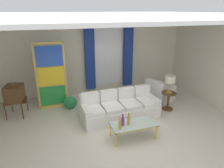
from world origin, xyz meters
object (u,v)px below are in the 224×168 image
object	(u,v)px
couch_white_long	(119,107)
vintage_tv	(14,94)
table_lamp_brass	(170,80)
coffee_table	(133,125)
bottle_crystal_tall	(120,124)
bottle_amber_squat	(129,120)
bottle_blue_decanter	(123,121)
stained_glass_divider	(51,78)
peacock_figurine	(71,104)
armchair_white	(159,93)
round_side_table	(168,99)

from	to	relation	value
couch_white_long	vintage_tv	xyz separation A→B (m)	(-3.01, 1.04, 0.42)
table_lamp_brass	coffee_table	bearing A→B (deg)	-146.96
bottle_crystal_tall	bottle_amber_squat	xyz separation A→B (m)	(0.28, 0.14, 0.00)
couch_white_long	bottle_blue_decanter	world-z (taller)	couch_white_long
couch_white_long	stained_glass_divider	bearing A→B (deg)	146.10
couch_white_long	peacock_figurine	distance (m)	1.64
bottle_crystal_tall	stained_glass_divider	bearing A→B (deg)	119.10
bottle_amber_squat	armchair_white	distance (m)	2.71
peacock_figurine	table_lamp_brass	distance (m)	3.31
stained_glass_divider	table_lamp_brass	xyz separation A→B (m)	(3.59, -1.31, -0.03)
coffee_table	bottle_blue_decanter	world-z (taller)	bottle_blue_decanter
bottle_amber_squat	armchair_white	bearing A→B (deg)	43.40
bottle_crystal_tall	bottle_amber_squat	size ratio (longest dim) A/B	0.97
peacock_figurine	table_lamp_brass	size ratio (longest dim) A/B	1.05
armchair_white	round_side_table	distance (m)	0.73
bottle_blue_decanter	peacock_figurine	size ratio (longest dim) A/B	0.53
bottle_crystal_tall	peacock_figurine	distance (m)	2.42
stained_glass_divider	table_lamp_brass	size ratio (longest dim) A/B	3.86
bottle_amber_squat	vintage_tv	world-z (taller)	vintage_tv
peacock_figurine	table_lamp_brass	bearing A→B (deg)	-17.31
vintage_tv	stained_glass_divider	world-z (taller)	stained_glass_divider
coffee_table	vintage_tv	size ratio (longest dim) A/B	0.86
stained_glass_divider	round_side_table	world-z (taller)	stained_glass_divider
bottle_blue_decanter	table_lamp_brass	xyz separation A→B (m)	(2.03, 1.12, 0.49)
coffee_table	round_side_table	bearing A→B (deg)	33.04
coffee_table	table_lamp_brass	size ratio (longest dim) A/B	2.03
peacock_figurine	vintage_tv	bearing A→B (deg)	175.52
peacock_figurine	bottle_amber_squat	bearing A→B (deg)	-60.09
table_lamp_brass	round_side_table	bearing A→B (deg)	0.00
peacock_figurine	bottle_crystal_tall	bearing A→B (deg)	-67.67
bottle_crystal_tall	round_side_table	size ratio (longest dim) A/B	0.53
stained_glass_divider	round_side_table	size ratio (longest dim) A/B	3.70
bottle_blue_decanter	bottle_crystal_tall	bearing A→B (deg)	-130.61
bottle_blue_decanter	armchair_white	distance (m)	2.82
couch_white_long	coffee_table	bearing A→B (deg)	-91.68
couch_white_long	bottle_crystal_tall	xyz separation A→B (m)	(-0.45, -1.31, 0.23)
stained_glass_divider	bottle_blue_decanter	bearing A→B (deg)	-57.23
bottle_crystal_tall	table_lamp_brass	bearing A→B (deg)	30.46
stained_glass_divider	table_lamp_brass	world-z (taller)	stained_glass_divider
vintage_tv	peacock_figurine	size ratio (longest dim) A/B	2.24
couch_white_long	table_lamp_brass	world-z (taller)	table_lamp_brass
bottle_amber_squat	round_side_table	bearing A→B (deg)	31.07
vintage_tv	bottle_blue_decanter	bearing A→B (deg)	-39.35
table_lamp_brass	stained_glass_divider	bearing A→B (deg)	159.99
stained_glass_divider	peacock_figurine	world-z (taller)	stained_glass_divider
bottle_blue_decanter	coffee_table	bearing A→B (deg)	-2.95
bottle_amber_squat	table_lamp_brass	xyz separation A→B (m)	(1.87, 1.13, 0.49)
coffee_table	stained_glass_divider	xyz separation A→B (m)	(-1.85, 2.44, 0.69)
armchair_white	round_side_table	world-z (taller)	armchair_white
coffee_table	bottle_crystal_tall	world-z (taller)	bottle_crystal_tall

